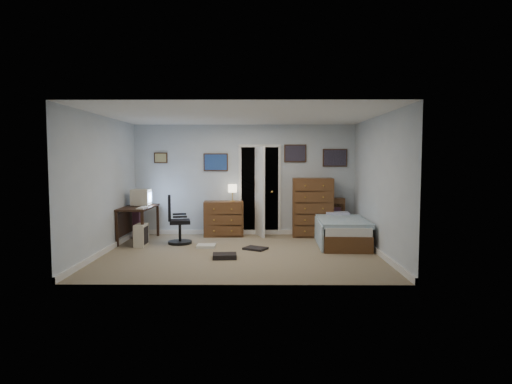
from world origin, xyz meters
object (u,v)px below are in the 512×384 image
(office_chair, at_px, (177,225))
(tall_dresser, at_px, (312,207))
(computer_desk, at_px, (134,214))
(bed, at_px, (341,231))
(low_dresser, at_px, (224,219))

(office_chair, distance_m, tall_dresser, 3.01)
(computer_desk, bearing_deg, office_chair, -17.17)
(bed, bearing_deg, computer_desk, 177.52)
(office_chair, relative_size, bed, 0.55)
(bed, bearing_deg, office_chair, -178.45)
(office_chair, bearing_deg, bed, -12.68)
(computer_desk, bearing_deg, low_dresser, 19.49)
(tall_dresser, xyz_separation_m, bed, (0.46, -0.94, -0.38))
(office_chair, xyz_separation_m, tall_dresser, (2.86, 0.90, 0.27))
(low_dresser, relative_size, tall_dresser, 0.67)
(low_dresser, relative_size, bed, 0.49)
(office_chair, xyz_separation_m, low_dresser, (0.87, 0.92, 0.01))
(office_chair, distance_m, low_dresser, 1.27)
(computer_desk, bearing_deg, tall_dresser, 9.74)
(low_dresser, height_order, tall_dresser, tall_dresser)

